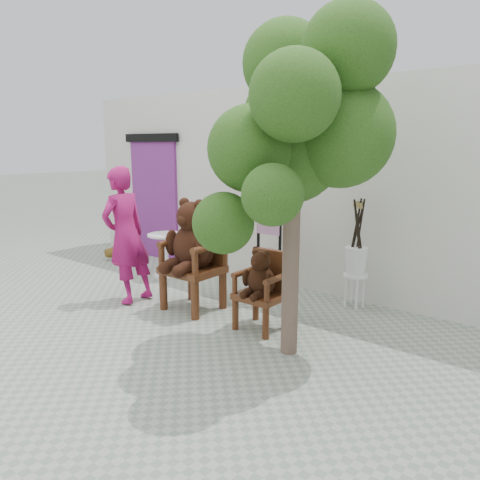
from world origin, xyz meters
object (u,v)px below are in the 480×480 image
at_px(chair_big, 193,247).
at_px(stool_bucket, 356,260).
at_px(person, 126,235).
at_px(cafe_table, 166,250).
at_px(tree, 297,122).
at_px(chair_small, 262,282).
at_px(display_stand, 269,258).

xyz_separation_m(chair_big, stool_bucket, (1.63, 1.37, -0.19)).
bearing_deg(person, stool_bucket, 119.47).
bearing_deg(cafe_table, tree, -18.25).
relative_size(chair_big, tree, 0.42).
distance_m(chair_big, chair_small, 1.13).
distance_m(person, cafe_table, 1.34).
height_order(chair_big, chair_small, chair_big).
bearing_deg(chair_big, stool_bucket, 40.07).
bearing_deg(tree, display_stand, 134.74).
bearing_deg(stool_bucket, tree, -89.00).
distance_m(person, tree, 2.98).
relative_size(cafe_table, tree, 0.20).
bearing_deg(display_stand, stool_bucket, 18.83).
bearing_deg(tree, chair_big, 173.41).
relative_size(person, cafe_table, 2.61).
height_order(person, stool_bucket, person).
xyz_separation_m(stool_bucket, tree, (0.03, -1.56, 1.70)).
xyz_separation_m(chair_big, cafe_table, (-1.44, 0.83, -0.39)).
bearing_deg(person, tree, 89.13).
bearing_deg(tree, person, -177.05).
height_order(chair_small, tree, tree).
xyz_separation_m(person, display_stand, (1.47, 1.28, -0.34)).
relative_size(chair_big, cafe_table, 2.08).
distance_m(chair_big, tree, 2.25).
xyz_separation_m(chair_small, person, (-2.05, -0.34, 0.36)).
relative_size(chair_big, chair_small, 1.53).
distance_m(display_stand, stool_bucket, 1.19).
distance_m(cafe_table, display_stand, 1.97).
height_order(display_stand, stool_bucket, display_stand).
bearing_deg(display_stand, person, -140.53).
bearing_deg(person, chair_small, 95.49).
bearing_deg(cafe_table, person, -67.24).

